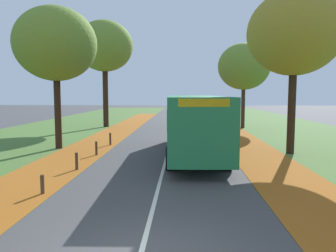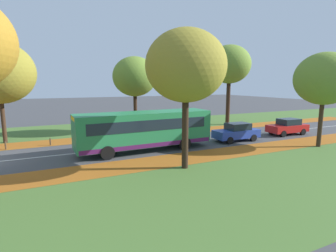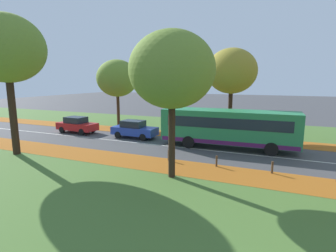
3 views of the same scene
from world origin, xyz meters
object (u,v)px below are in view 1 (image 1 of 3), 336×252
Objects in this scene: tree_left_near at (56,44)px; car_red_following at (190,117)px; bollard_third at (42,184)px; bollard_fourth at (77,161)px; car_blue_lead at (194,124)px; tree_left_mid at (105,47)px; tree_right_near at (294,34)px; tree_right_mid at (244,67)px; bus at (194,122)px; bollard_sixth at (110,139)px; bollard_fifth at (96,148)px.

tree_left_near is 16.34m from car_red_following.
bollard_third is 3.21m from bollard_fourth.
tree_left_mid is at bearing 147.22° from car_blue_lead.
bollard_third is at bearing -143.41° from tree_right_near.
tree_right_mid is at bearing 43.14° from tree_left_near.
tree_left_mid is 13.54× the size of bollard_fourth.
bollard_fourth is at bearing 89.57° from bollard_third.
tree_right_near is at bearing -4.35° from tree_left_near.
tree_left_near reaches higher than bus.
tree_right_mid reaches higher than bollard_sixth.
bollard_sixth is at bearing 90.48° from bollard_fourth.
tree_left_near is 1.84× the size of car_red_following.
bollard_fourth is 19.31m from car_red_following.
bus is (4.92, 0.19, 1.35)m from bollard_fifth.
bus is at bearing 34.89° from bollard_fourth.
bollard_sixth is at bearing 167.25° from tree_right_near.
tree_left_mid reaches higher than tree_left_near.
tree_right_mid is 17.48m from bollard_fifth.
tree_left_mid is at bearing 99.46° from bollard_fourth.
car_red_following reaches higher than bollard_fourth.
car_blue_lead reaches higher than bollard_third.
tree_right_near reaches higher than tree_left_near.
bollard_sixth is (2.82, -10.80, -7.00)m from tree_left_mid.
bollard_third is at bearing -126.55° from bus.
tree_right_mid reaches higher than bollard_third.
tree_left_near is 13.01× the size of bollard_third.
tree_left_mid reaches higher than bollard_fifth.
car_red_following is (-4.92, 14.48, -5.30)m from tree_right_near.
tree_left_mid reaches higher than tree_right_near.
bollard_fourth reaches higher than bollard_fifth.
tree_left_mid is 2.28× the size of car_red_following.
car_red_following is (4.99, 18.65, 0.45)m from bollard_fourth.
bollard_fifth reaches higher than bollard_third.
bus is (7.59, -1.73, -4.10)m from tree_left_near.
tree_right_mid is at bearing 45.94° from car_blue_lead.
tree_right_near reaches higher than car_blue_lead.
bollard_third is at bearing -82.07° from tree_left_mid.
tree_right_near is (12.78, -13.05, -1.26)m from tree_left_mid.
tree_left_near is 8.80m from bus.
bollard_sixth is at bearing -75.38° from tree_left_mid.
bollard_sixth is (-9.97, 2.26, -5.74)m from tree_right_near.
tree_left_mid is at bearing 90.75° from tree_left_near.
tree_right_near reaches higher than bus.
bus is at bearing -60.72° from tree_left_mid.
bollard_fifth is 10.27m from car_blue_lead.
tree_right_mid is 0.72× the size of bus.
tree_right_near is at bearing 8.64° from bus.
bollard_third is at bearing -115.98° from tree_right_mid.
car_red_following is at bearing 158.31° from tree_right_mid.
car_blue_lead is (7.86, 6.93, -4.99)m from tree_left_near.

